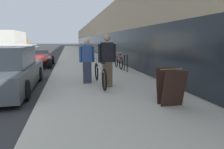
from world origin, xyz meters
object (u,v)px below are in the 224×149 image
object	(u,v)px
tandem_bicycle	(100,74)
moving_truck	(11,43)
person_rider	(107,61)
parked_sedan_curbside	(8,71)
cruiser_bike_nearest	(119,62)
bike_rack_hoop	(126,61)
sandwich_board_sign	(170,87)
vintage_roadster_curbside	(39,60)
person_bystander	(87,61)

from	to	relation	value
tandem_bicycle	moving_truck	world-z (taller)	moving_truck
person_rider	moving_truck	distance (m)	19.38
tandem_bicycle	parked_sedan_curbside	distance (m)	3.15
person_rider	cruiser_bike_nearest	world-z (taller)	person_rider
person_rider	bike_rack_hoop	world-z (taller)	person_rider
sandwich_board_sign	vintage_roadster_curbside	world-z (taller)	vintage_roadster_curbside
vintage_roadster_curbside	sandwich_board_sign	bearing A→B (deg)	-65.92
cruiser_bike_nearest	vintage_roadster_curbside	world-z (taller)	vintage_roadster_curbside
person_rider	cruiser_bike_nearest	distance (m)	4.64
tandem_bicycle	cruiser_bike_nearest	bearing A→B (deg)	67.19
parked_sedan_curbside	cruiser_bike_nearest	bearing A→B (deg)	36.49
person_rider	person_bystander	distance (m)	0.96
parked_sedan_curbside	sandwich_board_sign	bearing A→B (deg)	-34.69
cruiser_bike_nearest	parked_sedan_curbside	world-z (taller)	parked_sedan_curbside
bike_rack_hoop	parked_sedan_curbside	xyz separation A→B (m)	(-4.90, -2.39, 0.02)
cruiser_bike_nearest	tandem_bicycle	bearing A→B (deg)	-112.81
tandem_bicycle	person_rider	distance (m)	0.63
vintage_roadster_curbside	tandem_bicycle	bearing A→B (deg)	-67.09
bike_rack_hoop	cruiser_bike_nearest	world-z (taller)	same
sandwich_board_sign	moving_truck	bearing A→B (deg)	113.08
person_rider	person_bystander	size ratio (longest dim) A/B	1.08
tandem_bicycle	person_rider	world-z (taller)	person_rider
parked_sedan_curbside	moving_truck	distance (m)	17.60
tandem_bicycle	vintage_roadster_curbside	bearing A→B (deg)	112.91
parked_sedan_curbside	moving_truck	size ratio (longest dim) A/B	0.63
bike_rack_hoop	cruiser_bike_nearest	bearing A→B (deg)	94.17
cruiser_bike_nearest	moving_truck	size ratio (longest dim) A/B	0.23
person_bystander	parked_sedan_curbside	distance (m)	2.71
tandem_bicycle	parked_sedan_curbside	world-z (taller)	parked_sedan_curbside
person_bystander	parked_sedan_curbside	world-z (taller)	person_bystander
tandem_bicycle	person_rider	bearing A→B (deg)	-57.26
person_rider	parked_sedan_curbside	bearing A→B (deg)	166.47
person_bystander	sandwich_board_sign	size ratio (longest dim) A/B	1.82
person_rider	bike_rack_hoop	xyz separation A→B (m)	(1.59, 3.18, -0.38)
person_rider	moving_truck	bearing A→B (deg)	112.64
sandwich_board_sign	moving_truck	size ratio (longest dim) A/B	0.12
person_bystander	moving_truck	size ratio (longest dim) A/B	0.22
parked_sedan_curbside	person_rider	bearing A→B (deg)	-13.53
person_bystander	bike_rack_hoop	bearing A→B (deg)	47.97
parked_sedan_curbside	moving_truck	world-z (taller)	moving_truck
bike_rack_hoop	parked_sedan_curbside	size ratio (longest dim) A/B	0.18
bike_rack_hoop	vintage_roadster_curbside	bearing A→B (deg)	138.76
sandwich_board_sign	vintage_roadster_curbside	xyz separation A→B (m)	(-4.31, 9.63, -0.14)
sandwich_board_sign	person_rider	bearing A→B (deg)	116.40
person_bystander	moving_truck	world-z (taller)	moving_truck
tandem_bicycle	parked_sedan_curbside	bearing A→B (deg)	171.06
parked_sedan_curbside	person_bystander	bearing A→B (deg)	-1.19
person_rider	vintage_roadster_curbside	size ratio (longest dim) A/B	0.44
tandem_bicycle	person_bystander	size ratio (longest dim) A/B	1.50
tandem_bicycle	person_bystander	bearing A→B (deg)	133.60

